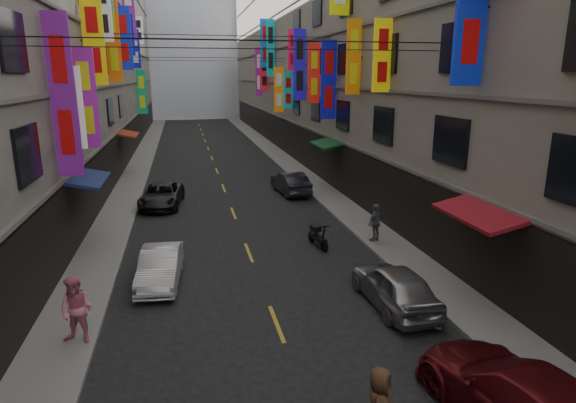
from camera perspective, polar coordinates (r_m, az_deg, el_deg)
name	(u,v)px	position (r m, az deg, el deg)	size (l,w,h in m)	color
sidewalk_left	(135,173)	(37.39, -17.65, 3.20)	(2.00, 90.00, 0.12)	slate
sidewalk_right	(293,167)	(38.15, 0.61, 4.11)	(2.00, 90.00, 0.12)	slate
building_row_left	(30,38)	(37.87, -28.25, 16.70)	(10.14, 90.00, 19.00)	gray
building_row_right	(369,43)	(39.35, 9.62, 18.02)	(10.14, 90.00, 19.00)	gray
haze_block	(193,52)	(86.67, -11.22, 17.02)	(18.00, 8.00, 22.00)	#ABB1BF
shop_signage	(218,39)	(29.98, -8.33, 18.48)	(14.00, 55.00, 12.46)	#2010BC
street_awnings	(212,173)	(20.98, -9.00, 3.34)	(13.99, 35.20, 0.41)	#15511A
overhead_cables	(228,39)	(24.73, -7.10, 18.61)	(14.00, 38.04, 1.24)	black
lane_markings	(220,179)	(34.37, -8.07, 2.69)	(0.12, 80.20, 0.01)	gold
scooter_far_right	(318,236)	(20.53, 3.52, -4.15)	(0.58, 1.80, 1.14)	black
car_left_mid	(160,267)	(17.49, -14.89, -7.46)	(1.30, 3.74, 1.23)	silver
car_left_far	(162,195)	(27.61, -14.73, 0.71)	(2.06, 4.47, 1.24)	black
car_right_near	(526,402)	(11.40, 26.39, -20.54)	(2.15, 5.29, 1.53)	maroon
car_right_mid	(395,286)	(15.65, 12.52, -9.73)	(1.62, 4.02, 1.37)	#A3A4A8
car_right_far	(290,183)	(29.59, 0.28, 2.22)	(1.43, 4.11, 1.35)	#292931
pedestrian_lfar	(77,310)	(14.19, -23.78, -11.69)	(0.91, 0.62, 1.87)	pink
pedestrian_rfar	(376,223)	(21.02, 10.36, -2.46)	(0.97, 0.55, 1.66)	slate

